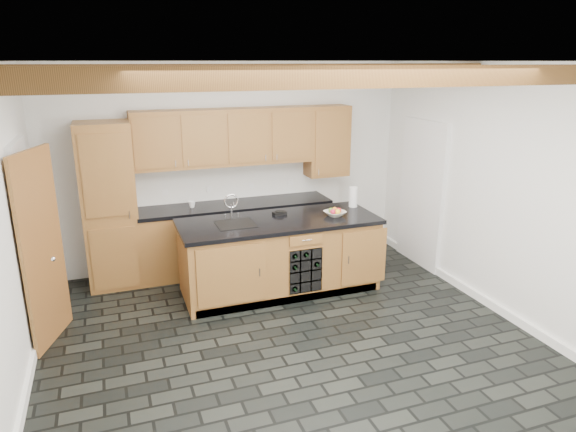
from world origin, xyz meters
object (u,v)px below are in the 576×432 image
at_px(island, 280,255).
at_px(paper_towel, 353,197).
at_px(kitchen_scale, 280,213).
at_px(fruit_bowl, 335,213).

xyz_separation_m(island, paper_towel, (1.11, 0.24, 0.60)).
relative_size(island, paper_towel, 9.24).
bearing_deg(kitchen_scale, island, -117.19).
relative_size(kitchen_scale, paper_towel, 0.68).
height_order(kitchen_scale, fruit_bowl, fruit_bowl).
bearing_deg(island, fruit_bowl, -5.86).
bearing_deg(island, kitchen_scale, 72.24).
bearing_deg(paper_towel, fruit_bowl, -142.85).
bearing_deg(island, paper_towel, 11.95).
bearing_deg(paper_towel, island, -168.05).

